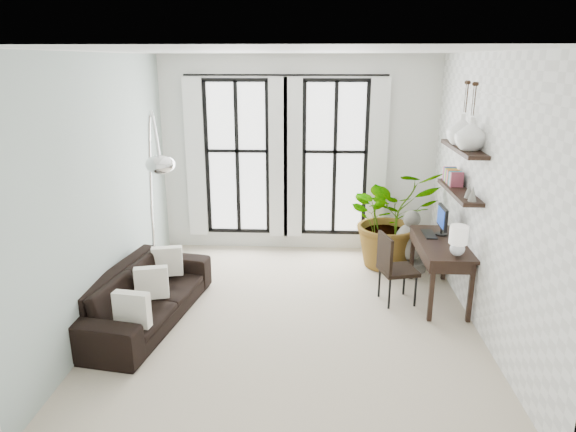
# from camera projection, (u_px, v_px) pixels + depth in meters

# --- Properties ---
(floor) EXTENTS (5.00, 5.00, 0.00)m
(floor) POSITION_uv_depth(u_px,v_px,m) (291.00, 316.00, 6.49)
(floor) COLOR beige
(floor) RESTS_ON ground
(ceiling) EXTENTS (5.00, 5.00, 0.00)m
(ceiling) POSITION_uv_depth(u_px,v_px,m) (292.00, 51.00, 5.55)
(ceiling) COLOR white
(ceiling) RESTS_ON wall_back
(wall_left) EXTENTS (0.00, 5.00, 5.00)m
(wall_left) POSITION_uv_depth(u_px,v_px,m) (104.00, 191.00, 6.13)
(wall_left) COLOR #A3B6AF
(wall_left) RESTS_ON floor
(wall_right) EXTENTS (0.00, 5.00, 5.00)m
(wall_right) POSITION_uv_depth(u_px,v_px,m) (486.00, 196.00, 5.91)
(wall_right) COLOR white
(wall_right) RESTS_ON floor
(wall_back) EXTENTS (4.50, 0.00, 4.50)m
(wall_back) POSITION_uv_depth(u_px,v_px,m) (298.00, 156.00, 8.41)
(wall_back) COLOR white
(wall_back) RESTS_ON floor
(windows) EXTENTS (3.26, 0.13, 2.65)m
(windows) POSITION_uv_depth(u_px,v_px,m) (286.00, 159.00, 8.36)
(windows) COLOR white
(windows) RESTS_ON wall_back
(wall_shelves) EXTENTS (0.25, 1.30, 0.60)m
(wall_shelves) POSITION_uv_depth(u_px,v_px,m) (460.00, 174.00, 6.49)
(wall_shelves) COLOR black
(wall_shelves) RESTS_ON wall_right
(sofa) EXTENTS (1.25, 2.39, 0.66)m
(sofa) POSITION_uv_depth(u_px,v_px,m) (145.00, 295.00, 6.31)
(sofa) COLOR black
(sofa) RESTS_ON floor
(throw_pillows) EXTENTS (0.40, 1.52, 0.40)m
(throw_pillows) POSITION_uv_depth(u_px,v_px,m) (152.00, 283.00, 6.26)
(throw_pillows) COLOR white
(throw_pillows) RESTS_ON sofa
(plant) EXTENTS (1.73, 1.61, 1.57)m
(plant) POSITION_uv_depth(u_px,v_px,m) (391.00, 217.00, 7.89)
(plant) COLOR #2D7228
(plant) RESTS_ON floor
(desk) EXTENTS (0.59, 1.39, 1.21)m
(desk) POSITION_uv_depth(u_px,v_px,m) (442.00, 247.00, 6.70)
(desk) COLOR black
(desk) RESTS_ON floor
(desk_chair) EXTENTS (0.55, 0.55, 0.95)m
(desk_chair) POSITION_uv_depth(u_px,v_px,m) (392.00, 264.00, 6.71)
(desk_chair) COLOR black
(desk_chair) RESTS_ON floor
(arc_lamp) EXTENTS (0.76, 1.11, 2.54)m
(arc_lamp) POSITION_uv_depth(u_px,v_px,m) (153.00, 161.00, 6.24)
(arc_lamp) COLOR silver
(arc_lamp) RESTS_ON floor
(buddha) EXTENTS (0.52, 0.52, 0.94)m
(buddha) POSITION_uv_depth(u_px,v_px,m) (410.00, 245.00, 7.84)
(buddha) COLOR gray
(buddha) RESTS_ON floor
(vase_a) EXTENTS (0.37, 0.37, 0.38)m
(vase_a) POSITION_uv_depth(u_px,v_px,m) (471.00, 134.00, 6.05)
(vase_a) COLOR white
(vase_a) RESTS_ON shelf_upper
(vase_b) EXTENTS (0.37, 0.37, 0.38)m
(vase_b) POSITION_uv_depth(u_px,v_px,m) (462.00, 130.00, 6.43)
(vase_b) COLOR white
(vase_b) RESTS_ON shelf_upper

